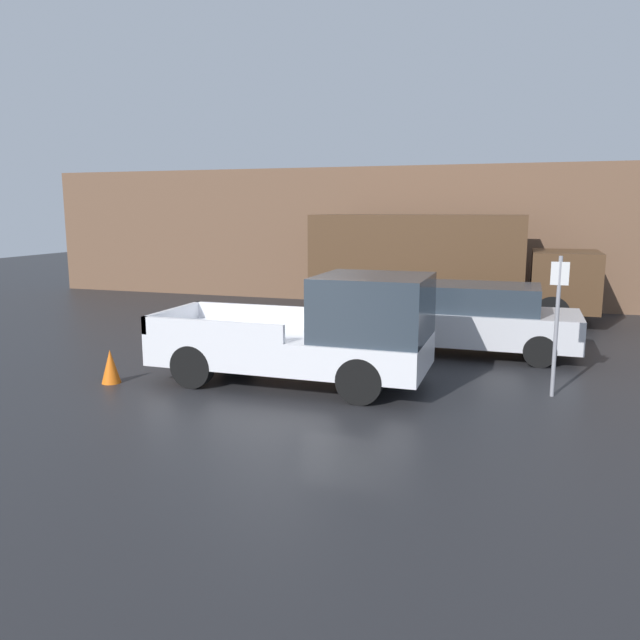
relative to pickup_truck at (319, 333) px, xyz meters
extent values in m
plane|color=#232326|center=(-0.58, 0.06, -0.99)|extent=(60.00, 60.00, 0.00)
cube|color=brown|center=(-0.58, 10.69, 1.39)|extent=(28.00, 0.15, 4.75)
cube|color=silver|center=(-0.56, 0.00, -0.32)|extent=(5.17, 2.09, 0.61)
cube|color=#28333D|center=(1.04, 0.00, 0.56)|extent=(1.97, 1.96, 1.14)
cube|color=silver|center=(-1.72, 0.99, 0.15)|extent=(2.84, 0.10, 0.33)
cube|color=silver|center=(-1.72, -0.99, 0.15)|extent=(2.84, 0.10, 0.33)
cube|color=silver|center=(-3.10, 0.00, 0.15)|extent=(0.10, 2.09, 0.33)
cylinder|color=black|center=(1.04, 0.93, -0.58)|extent=(0.81, 0.26, 0.81)
cylinder|color=black|center=(1.04, -0.93, -0.58)|extent=(0.81, 0.26, 0.81)
cylinder|color=black|center=(-2.16, 0.93, -0.58)|extent=(0.81, 0.26, 0.81)
cylinder|color=black|center=(-2.16, -0.93, -0.58)|extent=(0.81, 0.26, 0.81)
cube|color=silver|center=(2.59, 3.60, -0.34)|extent=(4.54, 1.98, 0.72)
cube|color=#28333D|center=(2.73, 3.60, 0.32)|extent=(2.50, 1.75, 0.59)
cylinder|color=black|center=(4.00, 4.50, -0.64)|extent=(0.68, 0.22, 0.68)
cylinder|color=black|center=(4.00, 2.71, -0.64)|extent=(0.68, 0.22, 0.68)
cylinder|color=black|center=(1.19, 4.50, -0.64)|extent=(0.68, 0.22, 0.68)
cylinder|color=black|center=(1.19, 2.71, -0.64)|extent=(0.68, 0.22, 0.68)
cube|color=#4C331E|center=(4.71, 8.16, 0.29)|extent=(1.81, 2.43, 1.66)
cube|color=#4C331E|center=(0.50, 8.16, 0.80)|extent=(6.26, 2.56, 2.67)
cylinder|color=black|center=(4.38, 9.31, -0.51)|extent=(0.95, 0.30, 0.95)
cylinder|color=black|center=(4.38, 7.02, -0.51)|extent=(0.95, 0.30, 0.95)
cylinder|color=black|center=(-0.77, 9.31, -0.51)|extent=(0.95, 0.30, 0.95)
cylinder|color=black|center=(-0.77, 7.02, -0.51)|extent=(0.95, 0.30, 0.95)
cylinder|color=gray|center=(4.18, 0.57, 0.26)|extent=(0.07, 0.07, 2.49)
cube|color=silver|center=(4.18, 0.55, 1.20)|extent=(0.30, 0.02, 0.40)
cone|color=orange|center=(-3.80, -1.14, -0.66)|extent=(0.36, 0.36, 0.65)
camera|label=1|loc=(3.60, -10.86, 2.28)|focal=35.00mm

